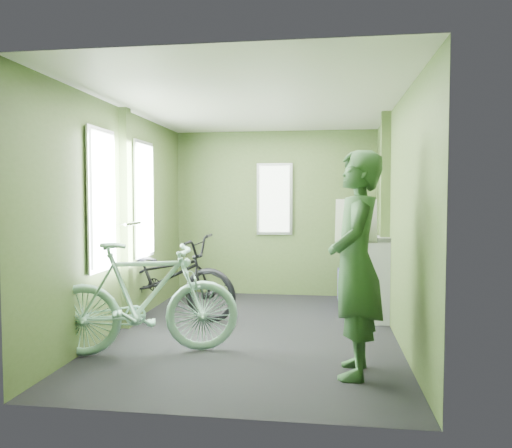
{
  "coord_description": "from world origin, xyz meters",
  "views": [
    {
      "loc": [
        0.71,
        -4.98,
        1.37
      ],
      "look_at": [
        0.0,
        0.1,
        1.1
      ],
      "focal_mm": 35.0,
      "sensor_mm": 36.0,
      "label": 1
    }
  ],
  "objects": [
    {
      "name": "room",
      "position": [
        -0.04,
        0.04,
        1.44
      ],
      "size": [
        4.0,
        4.02,
        2.31
      ],
      "color": "black",
      "rests_on": "ground"
    },
    {
      "name": "bicycle_black",
      "position": [
        -1.12,
        0.44,
        0.0
      ],
      "size": [
        1.91,
        1.08,
        0.99
      ],
      "primitive_type": "imported",
      "rotation": [
        0.0,
        -0.09,
        1.35
      ],
      "color": "black",
      "rests_on": "ground"
    },
    {
      "name": "bicycle_mint",
      "position": [
        -0.85,
        -0.87,
        0.0
      ],
      "size": [
        1.74,
        1.02,
        1.03
      ],
      "primitive_type": "imported",
      "rotation": [
        0.0,
        -0.07,
        1.88
      ],
      "color": "#8CC3AD",
      "rests_on": "ground"
    },
    {
      "name": "passenger",
      "position": [
        0.94,
        -1.11,
        0.87
      ],
      "size": [
        0.45,
        0.72,
        1.73
      ],
      "rotation": [
        0.0,
        0.0,
        -1.63
      ],
      "color": "#294C29",
      "rests_on": "ground"
    },
    {
      "name": "waste_box",
      "position": [
        1.26,
        0.62,
        0.47
      ],
      "size": [
        0.28,
        0.39,
        0.94
      ],
      "primitive_type": "cube",
      "color": "gray",
      "rests_on": "ground"
    },
    {
      "name": "bench_seat",
      "position": [
        1.14,
        1.45,
        0.26
      ],
      "size": [
        0.49,
        0.85,
        0.88
      ],
      "rotation": [
        0.0,
        0.0,
        0.03
      ],
      "color": "navy",
      "rests_on": "ground"
    }
  ]
}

